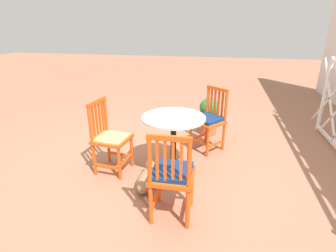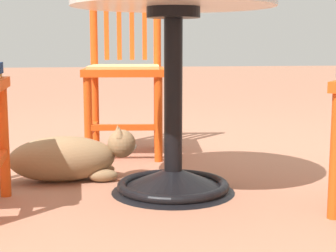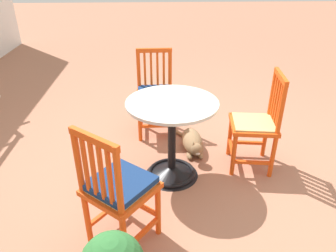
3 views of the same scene
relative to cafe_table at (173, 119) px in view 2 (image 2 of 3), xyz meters
name	(u,v)px [view 2 (image 2 of 3)]	position (x,y,z in m)	size (l,w,h in m)	color
ground_plane	(160,179)	(0.02, -0.21, -0.28)	(24.00, 24.00, 0.00)	#A36B51
cafe_table	(173,119)	(0.00, 0.00, 0.00)	(0.76, 0.76, 0.73)	black
orange_chair_by_planter	(125,71)	(0.13, -0.77, 0.15)	(0.45, 0.45, 0.91)	#E04C14
tabby_cat	(71,158)	(0.39, -0.24, -0.19)	(0.72, 0.32, 0.23)	#8E704C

